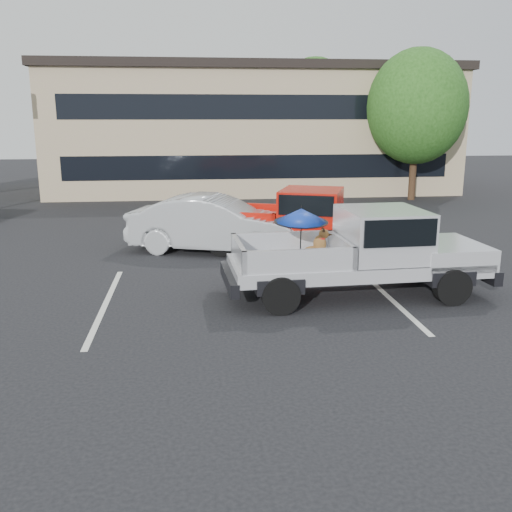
# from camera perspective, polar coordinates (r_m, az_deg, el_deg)

# --- Properties ---
(ground) EXTENTS (90.00, 90.00, 0.00)m
(ground) POSITION_cam_1_polar(r_m,az_deg,el_deg) (10.31, 0.43, -7.74)
(ground) COLOR black
(ground) RESTS_ON ground
(stripe_left) EXTENTS (0.12, 5.00, 0.01)m
(stripe_left) POSITION_cam_1_polar(r_m,az_deg,el_deg) (12.27, -14.80, -4.63)
(stripe_left) COLOR silver
(stripe_left) RESTS_ON ground
(stripe_right) EXTENTS (0.12, 5.00, 0.01)m
(stripe_right) POSITION_cam_1_polar(r_m,az_deg,el_deg) (12.82, 12.82, -3.72)
(stripe_right) COLOR silver
(stripe_right) RESTS_ON ground
(motel_building) EXTENTS (20.40, 8.40, 6.30)m
(motel_building) POSITION_cam_1_polar(r_m,az_deg,el_deg) (30.68, -0.49, 12.71)
(motel_building) COLOR tan
(motel_building) RESTS_ON ground
(tree_right) EXTENTS (4.46, 4.46, 6.78)m
(tree_right) POSITION_cam_1_polar(r_m,az_deg,el_deg) (27.47, 15.80, 14.17)
(tree_right) COLOR #332114
(tree_right) RESTS_ON ground
(tree_back) EXTENTS (4.68, 4.68, 7.11)m
(tree_back) POSITION_cam_1_polar(r_m,az_deg,el_deg) (34.28, 5.86, 14.77)
(tree_back) COLOR #332114
(tree_back) RESTS_ON ground
(silver_pickup) EXTENTS (5.78, 2.33, 2.06)m
(silver_pickup) POSITION_cam_1_polar(r_m,az_deg,el_deg) (12.44, 11.47, 0.82)
(silver_pickup) COLOR black
(silver_pickup) RESTS_ON ground
(red_pickup) EXTENTS (5.87, 3.74, 1.83)m
(red_pickup) POSITION_cam_1_polar(r_m,az_deg,el_deg) (16.05, 4.93, 3.75)
(red_pickup) COLOR black
(red_pickup) RESTS_ON ground
(silver_sedan) EXTENTS (5.16, 3.07, 1.61)m
(silver_sedan) POSITION_cam_1_polar(r_m,az_deg,el_deg) (16.31, -4.12, 3.22)
(silver_sedan) COLOR #ACAFB3
(silver_sedan) RESTS_ON ground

